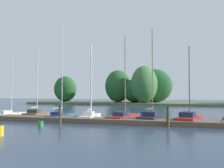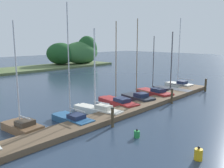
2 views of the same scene
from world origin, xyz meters
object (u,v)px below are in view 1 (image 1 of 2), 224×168
(sailboat_6, at_px, (189,119))
(channel_buoy_1, at_px, (41,124))
(sailboat_5, at_px, (152,118))
(mooring_piling_1, at_px, (60,115))
(sailboat_2, at_px, (61,116))
(channel_buoy_0, at_px, (0,131))
(sailboat_0, at_px, (10,114))
(mooring_piling_2, at_px, (168,117))
(sailboat_3, at_px, (90,116))
(sailboat_4, at_px, (124,117))
(sailboat_1, at_px, (36,114))

(sailboat_6, bearing_deg, channel_buoy_1, 129.73)
(sailboat_5, height_order, mooring_piling_1, sailboat_5)
(sailboat_2, xyz_separation_m, channel_buoy_0, (0.76, -8.34, -0.05))
(mooring_piling_1, bearing_deg, sailboat_6, 17.41)
(sailboat_0, height_order, channel_buoy_1, sailboat_0)
(sailboat_6, height_order, channel_buoy_1, sailboat_6)
(channel_buoy_0, bearing_deg, mooring_piling_2, 35.86)
(sailboat_0, xyz_separation_m, mooring_piling_2, (14.32, -2.78, 0.38))
(sailboat_3, distance_m, mooring_piling_1, 3.08)
(sailboat_2, distance_m, sailboat_5, 7.59)
(sailboat_3, xyz_separation_m, channel_buoy_1, (-1.61, -4.91, -0.16))
(sailboat_2, xyz_separation_m, sailboat_4, (5.30, 0.65, -0.00))
(sailboat_0, height_order, channel_buoy_0, sailboat_0)
(mooring_piling_1, distance_m, mooring_piling_2, 7.75)
(sailboat_1, distance_m, mooring_piling_1, 5.56)
(sailboat_3, xyz_separation_m, sailboat_5, (5.03, 0.03, -0.01))
(sailboat_6, distance_m, mooring_piling_1, 9.53)
(mooring_piling_1, bearing_deg, sailboat_0, 155.98)
(mooring_piling_1, bearing_deg, sailboat_1, 139.94)
(sailboat_2, relative_size, mooring_piling_1, 6.12)
(sailboat_2, bearing_deg, sailboat_6, -87.89)
(sailboat_3, bearing_deg, channel_buoy_0, 160.97)
(sailboat_3, bearing_deg, sailboat_2, 87.96)
(sailboat_5, relative_size, channel_buoy_0, 10.90)
(sailboat_0, bearing_deg, sailboat_3, -80.92)
(sailboat_3, height_order, channel_buoy_0, sailboat_3)
(sailboat_6, height_order, mooring_piling_2, sailboat_6)
(sailboat_4, bearing_deg, mooring_piling_1, 138.06)
(sailboat_6, relative_size, channel_buoy_1, 11.51)
(sailboat_3, distance_m, sailboat_4, 2.78)
(sailboat_4, relative_size, sailboat_5, 0.95)
(sailboat_1, relative_size, mooring_piling_1, 5.16)
(mooring_piling_2, xyz_separation_m, channel_buoy_0, (-8.22, -5.94, -0.39))
(sailboat_0, bearing_deg, channel_buoy_1, -118.70)
(channel_buoy_0, height_order, channel_buoy_1, channel_buoy_0)
(sailboat_5, height_order, mooring_piling_2, sailboat_5)
(channel_buoy_0, bearing_deg, mooring_piling_1, 85.31)
(sailboat_3, relative_size, channel_buoy_1, 12.46)
(sailboat_2, distance_m, channel_buoy_1, 4.78)
(sailboat_0, distance_m, sailboat_2, 5.35)
(sailboat_6, bearing_deg, sailboat_3, 102.29)
(sailboat_3, relative_size, sailboat_5, 0.87)
(sailboat_3, bearing_deg, mooring_piling_1, 147.34)
(sailboat_0, xyz_separation_m, sailboat_4, (10.64, 0.26, 0.03))
(mooring_piling_1, height_order, channel_buoy_0, mooring_piling_1)
(sailboat_2, bearing_deg, mooring_piling_2, -104.51)
(sailboat_1, bearing_deg, mooring_piling_1, -134.80)
(sailboat_6, relative_size, mooring_piling_2, 4.38)
(sailboat_1, height_order, mooring_piling_2, sailboat_1)
(sailboat_2, xyz_separation_m, channel_buoy_1, (0.94, -4.68, -0.12))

